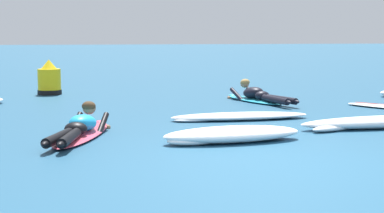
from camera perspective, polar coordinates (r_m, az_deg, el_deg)
ground_plane at (r=16.93m, az=-2.21°, el=1.87°), size 120.00×120.00×0.00m
surfer_near at (r=9.00m, az=-10.79°, el=-2.13°), size 1.15×2.66×0.54m
surfer_far at (r=13.40m, az=6.37°, el=1.02°), size 1.14×2.55×0.53m
whitewater_front at (r=10.68m, az=4.69°, el=-0.95°), size 2.55×0.66×0.13m
whitewater_far_band at (r=8.51m, az=3.96°, el=-2.74°), size 2.10×0.81×0.23m
channel_marker_buoy at (r=15.38m, az=-13.67°, el=2.42°), size 0.61×0.61×0.89m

